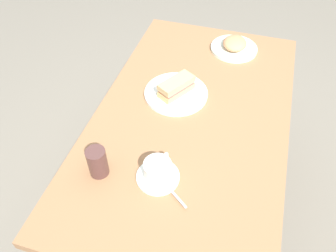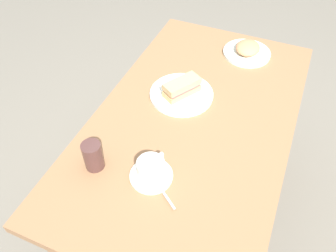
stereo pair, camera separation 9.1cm
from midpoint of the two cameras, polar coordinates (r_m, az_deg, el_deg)
name	(u,v)px [view 2 (the right image)]	position (r m, az deg, el deg)	size (l,w,h in m)	color
ground_plane	(187,212)	(1.89, 4.56, -14.16)	(6.00, 6.00, 0.00)	slate
dining_table	(193,137)	(1.39, 6.01, -1.99)	(1.28, 0.73, 0.72)	#936844
sandwich_plate	(181,94)	(1.38, 4.15, 5.27)	(0.26, 0.26, 0.01)	white
sandwich_front	(182,87)	(1.36, 4.26, 6.38)	(0.16, 0.13, 0.06)	tan
coffee_saucer	(151,176)	(1.12, -0.47, -8.41)	(0.14, 0.14, 0.01)	white
coffee_cup	(151,168)	(1.09, -0.44, -7.18)	(0.12, 0.09, 0.06)	white
spoon	(164,193)	(1.07, 1.72, -11.19)	(0.07, 0.09, 0.01)	silver
side_plate	(247,53)	(1.66, 14.60, 11.69)	(0.22, 0.22, 0.01)	white
side_food_pile	(248,48)	(1.64, 14.80, 12.51)	(0.13, 0.11, 0.04)	tan
drinking_glass	(93,156)	(1.12, -10.19, -5.03)	(0.06, 0.06, 0.11)	#4E302C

